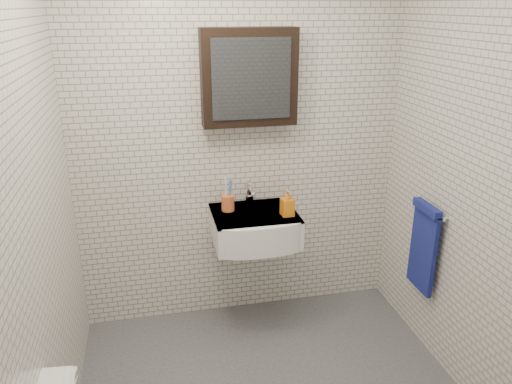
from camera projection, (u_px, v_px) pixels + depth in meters
room_shell at (278, 155)px, 2.33m from camera, size 2.22×2.02×2.51m
washbasin at (256, 228)px, 3.26m from camera, size 0.55×0.50×0.20m
faucet at (250, 195)px, 3.38m from camera, size 0.06×0.20×0.15m
mirror_cabinet at (249, 78)px, 3.10m from camera, size 0.60×0.15×0.60m
towel_rail at (424, 244)px, 3.12m from camera, size 0.09×0.30×0.58m
toothbrush_cup at (228, 202)px, 3.28m from camera, size 0.09×0.09×0.23m
soap_bottle at (287, 203)px, 3.19m from camera, size 0.08×0.09×0.17m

